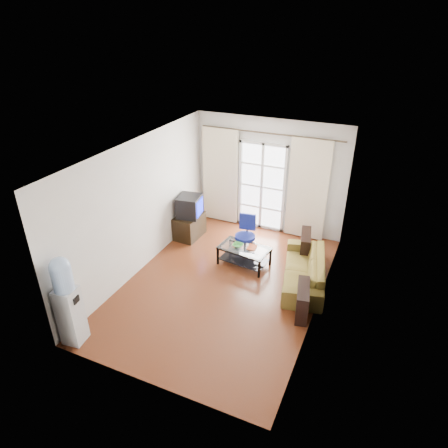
{
  "coord_description": "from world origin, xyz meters",
  "views": [
    {
      "loc": [
        2.58,
        -5.82,
        4.73
      ],
      "look_at": [
        -0.16,
        0.35,
        1.14
      ],
      "focal_mm": 32.0,
      "sensor_mm": 36.0,
      "label": 1
    }
  ],
  "objects_px": {
    "crt_tv": "(188,206)",
    "task_chair": "(245,243)",
    "water_cooler": "(67,299)",
    "sofa": "(304,269)",
    "coffee_table": "(244,254)",
    "tv_stand": "(189,226)"
  },
  "relations": [
    {
      "from": "crt_tv",
      "to": "task_chair",
      "type": "distance_m",
      "value": 1.59
    },
    {
      "from": "task_chair",
      "to": "water_cooler",
      "type": "distance_m",
      "value": 3.93
    },
    {
      "from": "sofa",
      "to": "crt_tv",
      "type": "relative_size",
      "value": 3.35
    },
    {
      "from": "coffee_table",
      "to": "task_chair",
      "type": "bearing_deg",
      "value": 108.16
    },
    {
      "from": "crt_tv",
      "to": "water_cooler",
      "type": "relative_size",
      "value": 0.38
    },
    {
      "from": "sofa",
      "to": "coffee_table",
      "type": "xyz_separation_m",
      "value": [
        -1.29,
        0.08,
        -0.01
      ]
    },
    {
      "from": "coffee_table",
      "to": "water_cooler",
      "type": "height_order",
      "value": "water_cooler"
    },
    {
      "from": "coffee_table",
      "to": "task_chair",
      "type": "xyz_separation_m",
      "value": [
        -0.13,
        0.4,
        -0.0
      ]
    },
    {
      "from": "sofa",
      "to": "water_cooler",
      "type": "xyz_separation_m",
      "value": [
        -2.99,
        -3.08,
        0.55
      ]
    },
    {
      "from": "coffee_table",
      "to": "tv_stand",
      "type": "bearing_deg",
      "value": 159.51
    },
    {
      "from": "sofa",
      "to": "coffee_table",
      "type": "relative_size",
      "value": 1.86
    },
    {
      "from": "sofa",
      "to": "water_cooler",
      "type": "distance_m",
      "value": 4.33
    },
    {
      "from": "coffee_table",
      "to": "sofa",
      "type": "bearing_deg",
      "value": -3.35
    },
    {
      "from": "sofa",
      "to": "task_chair",
      "type": "height_order",
      "value": "task_chair"
    },
    {
      "from": "tv_stand",
      "to": "task_chair",
      "type": "xyz_separation_m",
      "value": [
        1.49,
        -0.2,
        -0.01
      ]
    },
    {
      "from": "sofa",
      "to": "task_chair",
      "type": "relative_size",
      "value": 2.24
    },
    {
      "from": "tv_stand",
      "to": "task_chair",
      "type": "relative_size",
      "value": 0.83
    },
    {
      "from": "task_chair",
      "to": "water_cooler",
      "type": "xyz_separation_m",
      "value": [
        -1.57,
        -3.56,
        0.56
      ]
    },
    {
      "from": "tv_stand",
      "to": "crt_tv",
      "type": "bearing_deg",
      "value": -95.96
    },
    {
      "from": "sofa",
      "to": "water_cooler",
      "type": "relative_size",
      "value": 1.28
    },
    {
      "from": "coffee_table",
      "to": "task_chair",
      "type": "relative_size",
      "value": 1.2
    },
    {
      "from": "crt_tv",
      "to": "task_chair",
      "type": "relative_size",
      "value": 0.67
    }
  ]
}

